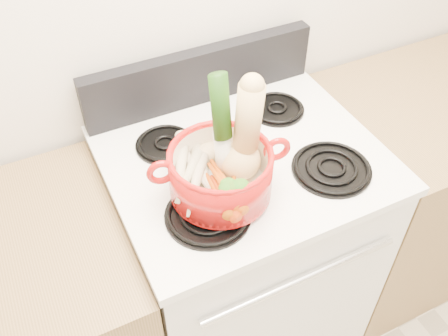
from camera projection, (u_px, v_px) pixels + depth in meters
name	position (u px, v px, depth m)	size (l,w,h in m)	color
stove_body	(240.00, 255.00, 1.78)	(0.76, 0.65, 0.92)	white
cooktop	(244.00, 159.00, 1.45)	(0.78, 0.67, 0.03)	white
control_backsplash	(201.00, 76.00, 1.57)	(0.76, 0.05, 0.18)	black
oven_handle	(302.00, 279.00, 1.34)	(0.02, 0.02, 0.60)	silver
burner_front_left	(208.00, 214.00, 1.27)	(0.22, 0.22, 0.02)	black
burner_front_right	(332.00, 168.00, 1.39)	(0.22, 0.22, 0.02)	black
burner_back_left	(165.00, 143.00, 1.46)	(0.17, 0.17, 0.02)	black
burner_back_right	(277.00, 108.00, 1.58)	(0.17, 0.17, 0.02)	black
dutch_oven	(221.00, 173.00, 1.27)	(0.26, 0.26, 0.13)	#AD110E
pot_handle_left	(161.00, 172.00, 1.21)	(0.07, 0.07, 0.02)	#AD110E
pot_handle_right	(277.00, 149.00, 1.27)	(0.07, 0.07, 0.02)	#AD110E
squash	(241.00, 134.00, 1.22)	(0.12, 0.12, 0.28)	#E2BB74
leek	(224.00, 130.00, 1.21)	(0.05, 0.05, 0.31)	silver
ginger	(208.00, 153.00, 1.34)	(0.09, 0.07, 0.05)	#CFB57F
parsnip_0	(205.00, 176.00, 1.29)	(0.04, 0.04, 0.20)	#F1EAC4
parsnip_1	(195.00, 184.00, 1.25)	(0.04, 0.04, 0.19)	beige
parsnip_2	(193.00, 166.00, 1.30)	(0.04, 0.04, 0.18)	beige
parsnip_3	(188.00, 176.00, 1.26)	(0.04, 0.04, 0.16)	beige
parsnip_4	(181.00, 167.00, 1.27)	(0.04, 0.04, 0.22)	beige
carrot_0	(214.00, 188.00, 1.26)	(0.03, 0.03, 0.14)	#D3450A
carrot_1	(224.00, 197.00, 1.22)	(0.03, 0.03, 0.15)	#D1420A
carrot_2	(226.00, 186.00, 1.24)	(0.03, 0.03, 0.19)	orange
carrot_3	(231.00, 196.00, 1.22)	(0.03, 0.03, 0.13)	#BA4C09
carrot_4	(223.00, 187.00, 1.23)	(0.03, 0.03, 0.17)	#BC4D09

